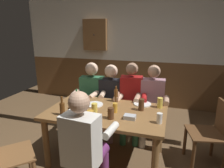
{
  "coord_description": "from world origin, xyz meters",
  "views": [
    {
      "loc": [
        0.8,
        -2.17,
        1.77
      ],
      "look_at": [
        0.0,
        0.41,
        1.02
      ],
      "focal_mm": 32.44,
      "sensor_mm": 36.0,
      "label": 1
    }
  ],
  "objects_px": {
    "person_3": "(152,101)",
    "pint_glass_3": "(111,113)",
    "bottle_0": "(116,95)",
    "dining_table": "(106,118)",
    "pint_glass_7": "(94,109)",
    "chair_empty_near_right": "(212,132)",
    "pint_glass_5": "(160,103)",
    "pint_glass_6": "(141,105)",
    "pint_glass_4": "(71,113)",
    "plate_0": "(94,105)",
    "bottle_2": "(62,108)",
    "condiment_caddy": "(130,117)",
    "bottle_1": "(77,99)",
    "person_1": "(110,97)",
    "chair_empty_near_left": "(3,155)",
    "pint_glass_2": "(91,116)",
    "pint_glass_0": "(115,108)",
    "wall_dart_cabinet": "(95,35)",
    "person_4": "(85,142)",
    "person_0": "(91,95)",
    "person_2": "(131,98)",
    "plate_1": "(142,104)",
    "pint_glass_1": "(159,118)"
  },
  "relations": [
    {
      "from": "condiment_caddy",
      "to": "pint_glass_2",
      "type": "distance_m",
      "value": 0.46
    },
    {
      "from": "person_1",
      "to": "pint_glass_6",
      "type": "height_order",
      "value": "person_1"
    },
    {
      "from": "pint_glass_0",
      "to": "pint_glass_7",
      "type": "distance_m",
      "value": 0.26
    },
    {
      "from": "person_0",
      "to": "plate_0",
      "type": "bearing_deg",
      "value": 108.28
    },
    {
      "from": "condiment_caddy",
      "to": "person_3",
      "type": "bearing_deg",
      "value": 78.56
    },
    {
      "from": "person_0",
      "to": "person_4",
      "type": "bearing_deg",
      "value": 101.66
    },
    {
      "from": "condiment_caddy",
      "to": "pint_glass_4",
      "type": "relative_size",
      "value": 1.0
    },
    {
      "from": "person_4",
      "to": "bottle_1",
      "type": "relative_size",
      "value": 5.26
    },
    {
      "from": "dining_table",
      "to": "pint_glass_7",
      "type": "distance_m",
      "value": 0.25
    },
    {
      "from": "dining_table",
      "to": "pint_glass_1",
      "type": "xyz_separation_m",
      "value": [
        0.69,
        -0.17,
        0.17
      ]
    },
    {
      "from": "person_0",
      "to": "person_2",
      "type": "bearing_deg",
      "value": 171.39
    },
    {
      "from": "chair_empty_near_left",
      "to": "plate_0",
      "type": "height_order",
      "value": "chair_empty_near_left"
    },
    {
      "from": "chair_empty_near_left",
      "to": "pint_glass_3",
      "type": "bearing_deg",
      "value": 78.26
    },
    {
      "from": "pint_glass_2",
      "to": "pint_glass_4",
      "type": "bearing_deg",
      "value": -178.11
    },
    {
      "from": "person_1",
      "to": "pint_glass_5",
      "type": "bearing_deg",
      "value": 158.1
    },
    {
      "from": "chair_empty_near_right",
      "to": "person_3",
      "type": "bearing_deg",
      "value": 52.17
    },
    {
      "from": "person_0",
      "to": "pint_glass_0",
      "type": "xyz_separation_m",
      "value": [
        0.63,
        -0.72,
        0.11
      ]
    },
    {
      "from": "person_2",
      "to": "pint_glass_2",
      "type": "distance_m",
      "value": 1.07
    },
    {
      "from": "pint_glass_0",
      "to": "person_3",
      "type": "bearing_deg",
      "value": 60.81
    },
    {
      "from": "pint_glass_4",
      "to": "pint_glass_7",
      "type": "xyz_separation_m",
      "value": [
        0.22,
        0.2,
        -0.0
      ]
    },
    {
      "from": "plate_0",
      "to": "bottle_2",
      "type": "bearing_deg",
      "value": -119.42
    },
    {
      "from": "person_4",
      "to": "wall_dart_cabinet",
      "type": "xyz_separation_m",
      "value": [
        -1.0,
        2.84,
        0.95
      ]
    },
    {
      "from": "person_3",
      "to": "pint_glass_3",
      "type": "xyz_separation_m",
      "value": [
        -0.39,
        -0.91,
        0.13
      ]
    },
    {
      "from": "chair_empty_near_right",
      "to": "pint_glass_3",
      "type": "distance_m",
      "value": 1.36
    },
    {
      "from": "person_3",
      "to": "pint_glass_6",
      "type": "distance_m",
      "value": 0.57
    },
    {
      "from": "dining_table",
      "to": "person_1",
      "type": "xyz_separation_m",
      "value": [
        -0.18,
        0.69,
        0.04
      ]
    },
    {
      "from": "pint_glass_6",
      "to": "pint_glass_7",
      "type": "relative_size",
      "value": 1.14
    },
    {
      "from": "pint_glass_0",
      "to": "person_2",
      "type": "bearing_deg",
      "value": 85.4
    },
    {
      "from": "pint_glass_7",
      "to": "chair_empty_near_left",
      "type": "bearing_deg",
      "value": -133.8
    },
    {
      "from": "dining_table",
      "to": "plate_0",
      "type": "relative_size",
      "value": 6.29
    },
    {
      "from": "bottle_0",
      "to": "dining_table",
      "type": "bearing_deg",
      "value": -94.06
    },
    {
      "from": "person_3",
      "to": "pint_glass_7",
      "type": "distance_m",
      "value": 1.05
    },
    {
      "from": "pint_glass_0",
      "to": "pint_glass_1",
      "type": "relative_size",
      "value": 1.02
    },
    {
      "from": "person_3",
      "to": "pint_glass_0",
      "type": "distance_m",
      "value": 0.82
    },
    {
      "from": "pint_glass_0",
      "to": "wall_dart_cabinet",
      "type": "xyz_separation_m",
      "value": [
        -1.12,
        2.17,
        0.83
      ]
    },
    {
      "from": "person_1",
      "to": "pint_glass_1",
      "type": "distance_m",
      "value": 1.22
    },
    {
      "from": "bottle_2",
      "to": "wall_dart_cabinet",
      "type": "height_order",
      "value": "wall_dart_cabinet"
    },
    {
      "from": "person_2",
      "to": "chair_empty_near_right",
      "type": "height_order",
      "value": "person_2"
    },
    {
      "from": "person_2",
      "to": "pint_glass_7",
      "type": "distance_m",
      "value": 0.89
    },
    {
      "from": "bottle_0",
      "to": "pint_glass_7",
      "type": "bearing_deg",
      "value": -105.29
    },
    {
      "from": "plate_1",
      "to": "pint_glass_7",
      "type": "relative_size",
      "value": 1.81
    },
    {
      "from": "plate_1",
      "to": "pint_glass_0",
      "type": "xyz_separation_m",
      "value": [
        -0.29,
        -0.38,
        0.05
      ]
    },
    {
      "from": "person_2",
      "to": "chair_empty_near_right",
      "type": "bearing_deg",
      "value": 153.04
    },
    {
      "from": "bottle_1",
      "to": "pint_glass_2",
      "type": "relative_size",
      "value": 1.91
    },
    {
      "from": "person_1",
      "to": "chair_empty_near_right",
      "type": "xyz_separation_m",
      "value": [
        1.52,
        -0.38,
        -0.19
      ]
    },
    {
      "from": "condiment_caddy",
      "to": "bottle_1",
      "type": "xyz_separation_m",
      "value": [
        -0.81,
        0.23,
        0.06
      ]
    },
    {
      "from": "person_4",
      "to": "pint_glass_0",
      "type": "bearing_deg",
      "value": 85.51
    },
    {
      "from": "bottle_1",
      "to": "pint_glass_4",
      "type": "height_order",
      "value": "bottle_1"
    },
    {
      "from": "chair_empty_near_right",
      "to": "pint_glass_5",
      "type": "height_order",
      "value": "chair_empty_near_right"
    },
    {
      "from": "pint_glass_7",
      "to": "wall_dart_cabinet",
      "type": "height_order",
      "value": "wall_dart_cabinet"
    }
  ]
}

